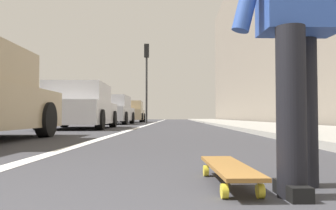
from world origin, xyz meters
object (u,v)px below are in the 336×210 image
Objects in this scene: skater_person at (299,11)px; parked_car_end at (131,112)px; skateboard at (229,169)px; parked_car_mid at (80,107)px; parked_car_far at (113,111)px; traffic_light at (147,69)px.

skater_person is 22.40m from parked_car_end.
skater_person is 0.37× the size of parked_car_end.
parked_car_end is at bearing 8.89° from skateboard.
skateboard is 0.92m from skater_person.
skateboard is at bearing -171.11° from parked_car_end.
parked_car_mid is 0.94× the size of parked_car_end.
skater_person reaches higher than parked_car_far.
traffic_light is (9.05, -1.42, 2.55)m from parked_car_mid.
parked_car_mid is 0.95× the size of parked_car_far.
parked_car_far is at bearing 12.67° from skateboard.
parked_car_end is (21.93, 3.43, 0.62)m from skateboard.
parked_car_far is 3.77m from traffic_light.
skater_person is 0.39× the size of parked_car_mid.
skateboard is at bearing -159.38° from parked_car_mid.
parked_car_mid is (9.05, 3.41, 0.60)m from skateboard.
parked_car_mid is 6.74m from parked_car_far.
parked_car_mid is at bearing -179.90° from parked_car_end.
skater_person reaches higher than parked_car_end.
parked_car_end is (22.08, 3.78, -0.23)m from skater_person.
parked_car_end is at bearing 20.66° from traffic_light.
skateboard is 9.69m from parked_car_mid.
skateboard is 16.20m from parked_car_far.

